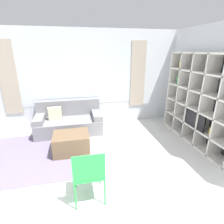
# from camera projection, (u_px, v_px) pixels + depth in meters

# --- Properties ---
(ground_plane) EXTENTS (16.00, 16.00, 0.00)m
(ground_plane) POSITION_uv_depth(u_px,v_px,m) (92.00, 217.00, 2.38)
(ground_plane) COLOR silver
(wall_back) EXTENTS (6.99, 0.11, 2.70)m
(wall_back) POSITION_uv_depth(u_px,v_px,m) (78.00, 80.00, 4.92)
(wall_back) COLOR silver
(wall_back) RESTS_ON ground_plane
(wall_right) EXTENTS (0.07, 4.42, 2.70)m
(wall_right) POSITION_uv_depth(u_px,v_px,m) (210.00, 87.00, 4.00)
(wall_right) COLOR silver
(wall_right) RESTS_ON ground_plane
(area_rug) EXTENTS (2.39, 1.96, 0.01)m
(area_rug) POSITION_uv_depth(u_px,v_px,m) (30.00, 155.00, 3.76)
(area_rug) COLOR slate
(area_rug) RESTS_ON ground_plane
(shelving_unit) EXTENTS (0.38, 2.29, 2.10)m
(shelving_unit) POSITION_uv_depth(u_px,v_px,m) (201.00, 100.00, 4.04)
(shelving_unit) COLOR #232328
(shelving_unit) RESTS_ON ground_plane
(couch_main) EXTENTS (1.74, 0.85, 0.83)m
(couch_main) POSITION_uv_depth(u_px,v_px,m) (69.00, 121.00, 4.80)
(couch_main) COLOR gray
(couch_main) RESTS_ON ground_plane
(ottoman) EXTENTS (0.76, 0.60, 0.44)m
(ottoman) POSITION_uv_depth(u_px,v_px,m) (72.00, 143.00, 3.84)
(ottoman) COLOR brown
(ottoman) RESTS_ON ground_plane
(folding_chair) EXTENTS (0.44, 0.46, 0.86)m
(folding_chair) POSITION_uv_depth(u_px,v_px,m) (89.00, 171.00, 2.48)
(folding_chair) COLOR green
(folding_chair) RESTS_ON ground_plane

